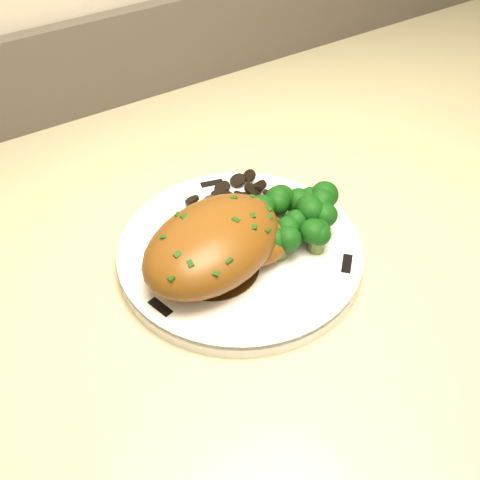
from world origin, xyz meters
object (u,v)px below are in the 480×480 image
counter (251,436)px  broccoli_florets (297,217)px  chicken_breast (218,244)px  plate (240,253)px

counter → broccoli_florets: counter is taller
counter → chicken_breast: (-0.06, -0.03, 0.45)m
plate → broccoli_florets: size_ratio=2.60×
counter → broccoli_florets: 0.45m
broccoli_florets → plate: bearing=169.0°
plate → broccoli_florets: broccoli_florets is taller
chicken_breast → broccoli_florets: bearing=-17.7°
counter → plate: bearing=-150.1°
plate → chicken_breast: 0.05m
counter → broccoli_florets: bearing=-46.8°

